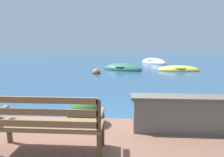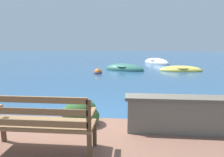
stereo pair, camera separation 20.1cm
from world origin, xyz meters
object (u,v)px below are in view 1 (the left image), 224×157
rowboat_nearest (122,69)px  rowboat_far (154,63)px  park_bench (48,123)px  mooring_buoy (96,72)px  rowboat_mid (178,70)px

rowboat_nearest → rowboat_far: rowboat_far is taller
rowboat_nearest → rowboat_far: size_ratio=1.02×
park_bench → rowboat_far: park_bench is taller
rowboat_far → mooring_buoy: (-4.35, -6.40, 0.01)m
rowboat_mid → park_bench: bearing=-112.7°
park_bench → rowboat_far: (3.76, 15.61, -0.63)m
rowboat_nearest → rowboat_far: bearing=80.7°
rowboat_mid → mooring_buoy: (-5.38, -1.74, 0.03)m
rowboat_far → mooring_buoy: size_ratio=5.73×
park_bench → rowboat_nearest: 11.01m
rowboat_far → mooring_buoy: rowboat_far is taller
park_bench → mooring_buoy: park_bench is taller
rowboat_mid → rowboat_far: size_ratio=0.95×
rowboat_nearest → rowboat_mid: bearing=21.5°
park_bench → rowboat_far: bearing=81.7°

